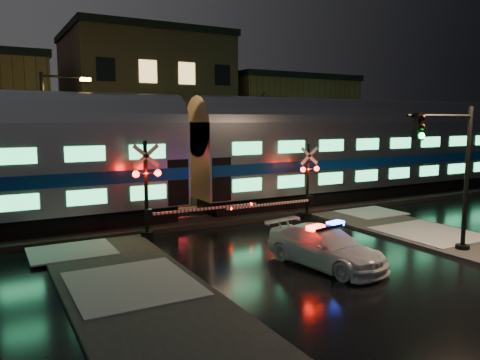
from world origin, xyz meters
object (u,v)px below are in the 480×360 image
object	(u,v)px
police_car	(325,247)
crossing_signal_right	(303,189)
streetlight	(50,135)
traffic_light	(453,177)
crossing_signal_left	(155,198)

from	to	relation	value
police_car	crossing_signal_right	xyz separation A→B (m)	(3.73, 6.38, 0.88)
streetlight	police_car	bearing A→B (deg)	-61.67
traffic_light	crossing_signal_right	bearing A→B (deg)	112.25
crossing_signal_right	traffic_light	xyz separation A→B (m)	(1.06, -7.59, 1.36)
streetlight	crossing_signal_right	bearing A→B (deg)	-31.86
crossing_signal_left	streetlight	size ratio (longest dim) A/B	0.80
crossing_signal_left	streetlight	world-z (taller)	streetlight
crossing_signal_left	streetlight	distance (m)	7.83
traffic_light	streetlight	size ratio (longest dim) A/B	0.75
crossing_signal_right	traffic_light	size ratio (longest dim) A/B	0.97
police_car	crossing_signal_left	bearing A→B (deg)	111.84
traffic_light	streetlight	xyz separation A→B (m)	(-11.85, 14.29, 1.30)
police_car	traffic_light	world-z (taller)	traffic_light
crossing_signal_left	crossing_signal_right	bearing A→B (deg)	-0.07
crossing_signal_left	traffic_light	bearing A→B (deg)	-41.29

